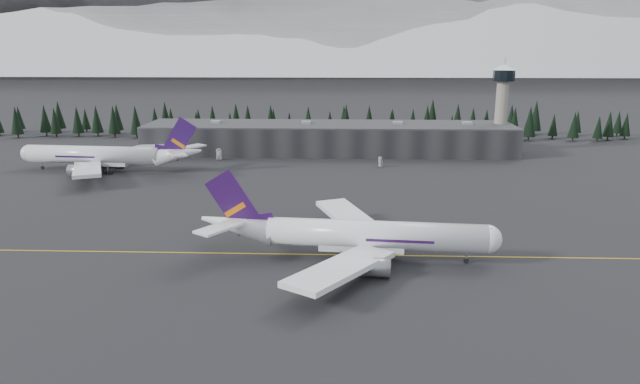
{
  "coord_description": "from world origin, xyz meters",
  "views": [
    {
      "loc": [
        5.43,
        -123.94,
        46.56
      ],
      "look_at": [
        0.0,
        20.0,
        9.0
      ],
      "focal_mm": 32.0,
      "sensor_mm": 36.0,
      "label": 1
    }
  ],
  "objects_px": {
    "gse_vehicle_b": "(381,165)",
    "jet_main": "(349,234)",
    "terminal": "(329,138)",
    "control_tower": "(502,99)",
    "gse_vehicle_a": "(219,158)",
    "jet_parked": "(109,156)"
  },
  "relations": [
    {
      "from": "jet_main",
      "to": "gse_vehicle_b",
      "type": "height_order",
      "value": "jet_main"
    },
    {
      "from": "terminal",
      "to": "gse_vehicle_a",
      "type": "xyz_separation_m",
      "value": [
        -44.86,
        -19.54,
        -5.63
      ]
    },
    {
      "from": "gse_vehicle_b",
      "to": "terminal",
      "type": "bearing_deg",
      "value": 177.58
    },
    {
      "from": "jet_main",
      "to": "gse_vehicle_a",
      "type": "height_order",
      "value": "jet_main"
    },
    {
      "from": "control_tower",
      "to": "gse_vehicle_a",
      "type": "distance_m",
      "value": 124.06
    },
    {
      "from": "control_tower",
      "to": "gse_vehicle_b",
      "type": "relative_size",
      "value": 9.16
    },
    {
      "from": "terminal",
      "to": "jet_main",
      "type": "bearing_deg",
      "value": -86.73
    },
    {
      "from": "terminal",
      "to": "jet_main",
      "type": "height_order",
      "value": "jet_main"
    },
    {
      "from": "terminal",
      "to": "gse_vehicle_b",
      "type": "bearing_deg",
      "value": -56.01
    },
    {
      "from": "control_tower",
      "to": "gse_vehicle_a",
      "type": "xyz_separation_m",
      "value": [
        -119.86,
        -22.54,
        -22.73
      ]
    },
    {
      "from": "gse_vehicle_a",
      "to": "gse_vehicle_b",
      "type": "bearing_deg",
      "value": -7.14
    },
    {
      "from": "control_tower",
      "to": "gse_vehicle_a",
      "type": "height_order",
      "value": "control_tower"
    },
    {
      "from": "jet_main",
      "to": "jet_parked",
      "type": "relative_size",
      "value": 0.94
    },
    {
      "from": "gse_vehicle_b",
      "to": "control_tower",
      "type": "bearing_deg",
      "value": 85.68
    },
    {
      "from": "control_tower",
      "to": "jet_main",
      "type": "height_order",
      "value": "control_tower"
    },
    {
      "from": "jet_main",
      "to": "gse_vehicle_a",
      "type": "bearing_deg",
      "value": 120.23
    },
    {
      "from": "terminal",
      "to": "control_tower",
      "type": "xyz_separation_m",
      "value": [
        75.0,
        3.0,
        17.11
      ]
    },
    {
      "from": "gse_vehicle_a",
      "to": "jet_parked",
      "type": "bearing_deg",
      "value": -145.64
    },
    {
      "from": "terminal",
      "to": "jet_main",
      "type": "xyz_separation_m",
      "value": [
        7.36,
        -128.88,
        -0.73
      ]
    },
    {
      "from": "terminal",
      "to": "gse_vehicle_b",
      "type": "height_order",
      "value": "terminal"
    },
    {
      "from": "jet_parked",
      "to": "control_tower",
      "type": "bearing_deg",
      "value": -159.38
    },
    {
      "from": "gse_vehicle_b",
      "to": "jet_main",
      "type": "bearing_deg",
      "value": -44.26
    }
  ]
}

